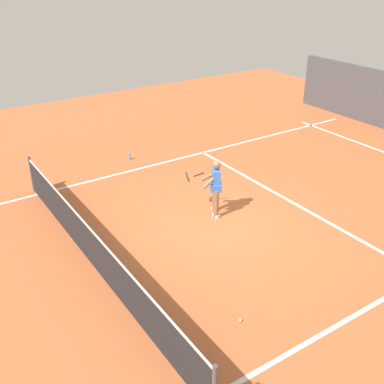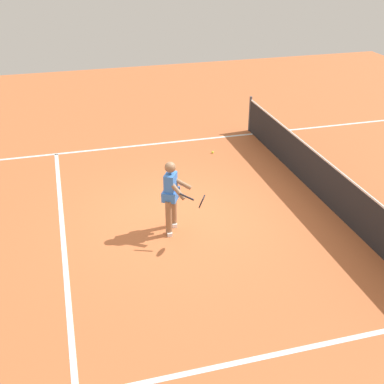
# 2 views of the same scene
# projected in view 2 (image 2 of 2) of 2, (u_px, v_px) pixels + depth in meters

# --- Properties ---
(ground_plane) EXTENTS (26.92, 26.92, 0.00)m
(ground_plane) POSITION_uv_depth(u_px,v_px,m) (180.00, 217.00, 10.87)
(ground_plane) COLOR #C66638
(service_line_marking) EXTENTS (8.44, 0.10, 0.01)m
(service_line_marking) POSITION_uv_depth(u_px,v_px,m) (63.00, 233.00, 10.29)
(service_line_marking) COLOR white
(service_line_marking) RESTS_ON ground
(sideline_left_marking) EXTENTS (0.10, 18.70, 0.01)m
(sideline_left_marking) POSITION_uv_depth(u_px,v_px,m) (145.00, 145.00, 14.47)
(sideline_left_marking) COLOR white
(sideline_left_marking) RESTS_ON ground
(sideline_right_marking) EXTENTS (0.10, 18.70, 0.01)m
(sideline_right_marking) POSITION_uv_depth(u_px,v_px,m) (250.00, 360.00, 7.27)
(sideline_right_marking) COLOR white
(sideline_right_marking) RESTS_ON ground
(court_net) EXTENTS (9.12, 0.08, 1.08)m
(court_net) POSITION_uv_depth(u_px,v_px,m) (322.00, 178.00, 11.41)
(court_net) COLOR #4C4C51
(court_net) RESTS_ON ground
(tennis_player) EXTENTS (1.06, 0.80, 1.55)m
(tennis_player) POSITION_uv_depth(u_px,v_px,m) (172.00, 194.00, 9.99)
(tennis_player) COLOR #8C6647
(tennis_player) RESTS_ON ground
(tennis_ball_near) EXTENTS (0.07, 0.07, 0.07)m
(tennis_ball_near) POSITION_uv_depth(u_px,v_px,m) (213.00, 152.00, 13.93)
(tennis_ball_near) COLOR #D1E533
(tennis_ball_near) RESTS_ON ground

